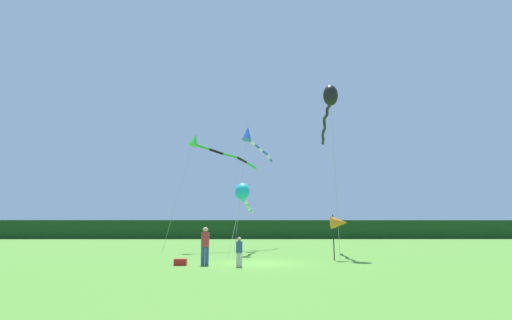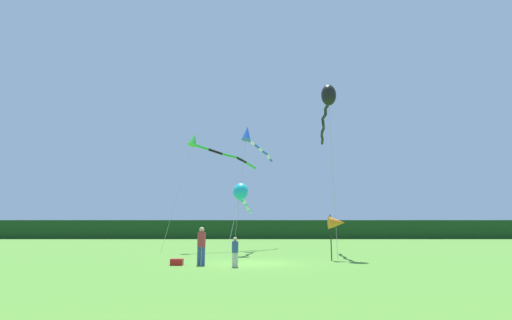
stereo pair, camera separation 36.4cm
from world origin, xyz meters
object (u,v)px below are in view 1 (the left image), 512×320
person_child (239,250)px  kite_cyan (243,193)px  kite_black (329,101)px  banner_flag_pole (339,223)px  cooler_box (181,262)px  kite_green (206,145)px  person_adult (205,244)px  kite_blue (250,137)px

person_child → kite_cyan: kite_cyan is taller
kite_black → banner_flag_pole: bearing=-97.0°
kite_black → person_child: bearing=-132.0°
kite_cyan → cooler_box: bearing=-111.9°
kite_green → kite_black: 10.94m
person_adult → kite_blue: size_ratio=0.17×
kite_black → kite_blue: size_ratio=1.05×
banner_flag_pole → kite_blue: 14.59m
banner_flag_pole → kite_green: size_ratio=0.27×
kite_green → kite_cyan: bearing=-55.8°
person_adult → kite_cyan: (1.63, 6.92, 3.08)m
kite_cyan → banner_flag_pole: bearing=-37.8°
person_child → banner_flag_pole: banner_flag_pole is taller
kite_cyan → kite_black: (5.86, -1.26, 6.15)m
kite_green → banner_flag_pole: bearing=-45.8°
cooler_box → banner_flag_pole: (8.28, 2.67, 1.88)m
person_adult → kite_black: 13.17m
cooler_box → kite_blue: kite_blue is taller
kite_green → kite_blue: (3.61, 2.37, 1.32)m
person_adult → person_child: (1.67, -0.80, -0.26)m
kite_green → kite_black: (9.03, -5.92, 1.79)m
cooler_box → kite_blue: bearing=77.0°
cooler_box → kite_green: bearing=91.9°
banner_flag_pole → kite_black: 8.74m
person_adult → person_child: size_ratio=1.34×
banner_flag_pole → kite_blue: (-5.06, 11.29, 7.74)m
person_child → banner_flag_pole: (5.45, 3.46, 1.29)m
person_child → kite_black: bearing=48.0°
banner_flag_pole → kite_green: kite_green is taller
person_adult → banner_flag_pole: banner_flag_pole is taller
person_adult → cooler_box: (-1.15, -0.01, -0.85)m
person_child → kite_blue: size_ratio=0.13×
cooler_box → kite_black: bearing=33.2°
kite_black → person_adult: bearing=-142.9°
banner_flag_pole → kite_cyan: bearing=142.2°
person_adult → kite_green: kite_green is taller
person_child → kite_blue: (0.40, 14.75, 9.03)m
banner_flag_pole → kite_green: bearing=134.2°
person_adult → kite_blue: kite_blue is taller
person_adult → kite_cyan: 7.75m
person_adult → kite_black: (7.49, 5.66, 9.23)m
kite_blue → kite_green: bearing=-146.7°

